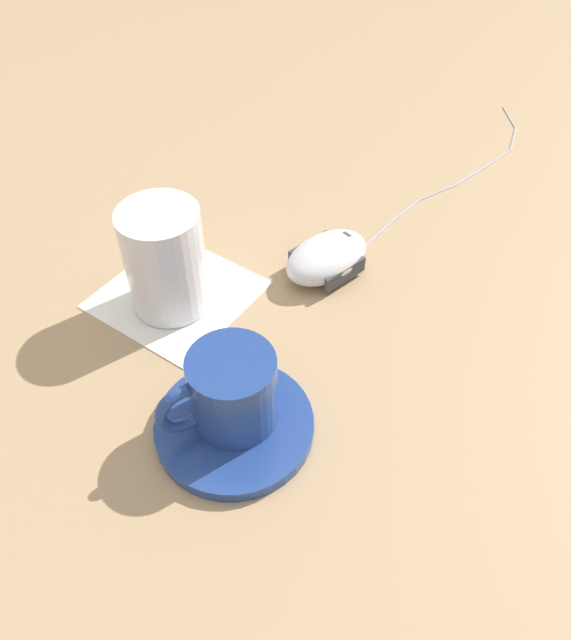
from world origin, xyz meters
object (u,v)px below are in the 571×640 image
object	(u,v)px
computer_mouse	(327,257)
drinking_glass	(165,260)
coffee_cup	(230,391)
saucer	(234,426)

from	to	relation	value
computer_mouse	drinking_glass	distance (m)	0.17
coffee_cup	computer_mouse	bearing A→B (deg)	127.88
saucer	coffee_cup	bearing A→B (deg)	166.11
drinking_glass	saucer	bearing A→B (deg)	-2.67
coffee_cup	computer_mouse	world-z (taller)	coffee_cup
saucer	drinking_glass	size ratio (longest dim) A/B	1.22
saucer	coffee_cup	size ratio (longest dim) A/B	1.31
saucer	computer_mouse	bearing A→B (deg)	128.84
coffee_cup	computer_mouse	size ratio (longest dim) A/B	0.93
saucer	coffee_cup	xyz separation A→B (m)	(-0.01, 0.00, 0.04)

